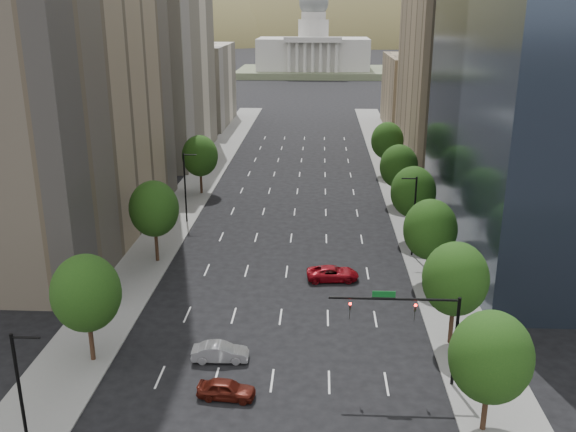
% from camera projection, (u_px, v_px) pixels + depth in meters
% --- Properties ---
extents(sidewalk_left, '(6.00, 200.00, 0.15)m').
position_uv_depth(sidewalk_left, '(162.00, 235.00, 75.09)').
color(sidewalk_left, slate).
rests_on(sidewalk_left, ground).
extents(sidewalk_right, '(6.00, 200.00, 0.15)m').
position_uv_depth(sidewalk_right, '(423.00, 240.00, 73.58)').
color(sidewalk_right, slate).
rests_on(sidewalk_right, ground).
extents(midrise_cream_left, '(14.00, 30.00, 35.00)m').
position_uv_depth(midrise_cream_left, '(161.00, 58.00, 110.81)').
color(midrise_cream_left, beige).
rests_on(midrise_cream_left, ground).
extents(filler_left, '(14.00, 26.00, 18.00)m').
position_uv_depth(filler_left, '(198.00, 85.00, 144.76)').
color(filler_left, beige).
rests_on(filler_left, ground).
extents(parking_tan_right, '(14.00, 30.00, 30.00)m').
position_uv_depth(parking_tan_right, '(449.00, 76.00, 106.32)').
color(parking_tan_right, '#8C7759').
rests_on(parking_tan_right, ground).
extents(filler_right, '(14.00, 26.00, 16.00)m').
position_uv_depth(filler_right, '(418.00, 92.00, 139.81)').
color(filler_right, '#8C7759').
rests_on(filler_right, ground).
extents(tree_right_0, '(5.20, 5.20, 8.39)m').
position_uv_depth(tree_right_0, '(491.00, 357.00, 38.81)').
color(tree_right_0, '#382316').
rests_on(tree_right_0, ground).
extents(tree_right_1, '(5.20, 5.20, 8.75)m').
position_uv_depth(tree_right_1, '(455.00, 279.00, 49.12)').
color(tree_right_1, '#382316').
rests_on(tree_right_1, ground).
extents(tree_right_2, '(5.20, 5.20, 8.61)m').
position_uv_depth(tree_right_2, '(430.00, 229.00, 60.54)').
color(tree_right_2, '#382316').
rests_on(tree_right_2, ground).
extents(tree_right_3, '(5.20, 5.20, 8.89)m').
position_uv_depth(tree_right_3, '(413.00, 192.00, 71.82)').
color(tree_right_3, '#382316').
rests_on(tree_right_3, ground).
extents(tree_right_4, '(5.20, 5.20, 8.46)m').
position_uv_depth(tree_right_4, '(399.00, 166.00, 85.22)').
color(tree_right_4, '#382316').
rests_on(tree_right_4, ground).
extents(tree_right_5, '(5.20, 5.20, 8.75)m').
position_uv_depth(tree_right_5, '(387.00, 141.00, 100.30)').
color(tree_right_5, '#382316').
rests_on(tree_right_5, ground).
extents(tree_left_0, '(5.20, 5.20, 8.75)m').
position_uv_depth(tree_left_0, '(86.00, 293.00, 46.69)').
color(tree_left_0, '#382316').
rests_on(tree_left_0, ground).
extents(tree_left_1, '(5.20, 5.20, 8.97)m').
position_uv_depth(tree_left_1, '(154.00, 209.00, 65.58)').
color(tree_left_1, '#382316').
rests_on(tree_left_1, ground).
extents(tree_left_2, '(5.20, 5.20, 8.68)m').
position_uv_depth(tree_left_2, '(200.00, 156.00, 90.31)').
color(tree_left_2, '#382316').
rests_on(tree_left_2, ground).
extents(streetlight_rn, '(1.70, 0.20, 9.00)m').
position_uv_depth(streetlight_rn, '(414.00, 214.00, 67.44)').
color(streetlight_rn, black).
rests_on(streetlight_rn, ground).
extents(streetlight_ls, '(1.70, 0.20, 9.00)m').
position_uv_depth(streetlight_ls, '(22.00, 399.00, 35.57)').
color(streetlight_ls, black).
rests_on(streetlight_ls, ground).
extents(streetlight_ln, '(1.70, 0.20, 9.00)m').
position_uv_depth(streetlight_ln, '(186.00, 186.00, 78.22)').
color(streetlight_ln, black).
rests_on(streetlight_ln, ground).
extents(traffic_signal, '(9.12, 0.40, 7.38)m').
position_uv_depth(traffic_signal, '(422.00, 321.00, 43.78)').
color(traffic_signal, black).
rests_on(traffic_signal, ground).
extents(capitol, '(60.00, 40.00, 35.20)m').
position_uv_depth(capitol, '(313.00, 53.00, 251.45)').
color(capitol, '#596647').
rests_on(capitol, ground).
extents(foothills, '(720.00, 413.00, 263.00)m').
position_uv_depth(foothills, '(354.00, 78.00, 595.79)').
color(foothills, brown).
rests_on(foothills, ground).
extents(car_maroon, '(4.22, 2.03, 1.39)m').
position_uv_depth(car_maroon, '(226.00, 389.00, 43.68)').
color(car_maroon, '#4D140C').
rests_on(car_maroon, ground).
extents(car_silver, '(4.42, 1.69, 1.44)m').
position_uv_depth(car_silver, '(220.00, 352.00, 48.32)').
color(car_silver, '#9B9CA0').
rests_on(car_silver, ground).
extents(car_red_far, '(5.37, 2.84, 1.44)m').
position_uv_depth(car_red_far, '(333.00, 273.00, 62.68)').
color(car_red_far, maroon).
rests_on(car_red_far, ground).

